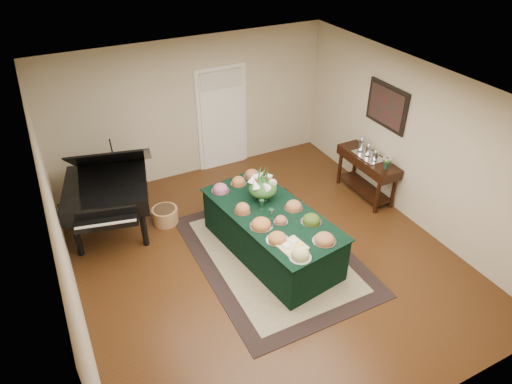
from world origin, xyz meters
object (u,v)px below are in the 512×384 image
buffet_table (271,232)px  grand_piano (107,190)px  mahogany_sideboard (368,166)px  floral_centerpiece (263,185)px

buffet_table → grand_piano: size_ratio=1.41×
mahogany_sideboard → floral_centerpiece: bearing=-172.9°
buffet_table → grand_piano: bearing=140.7°
floral_centerpiece → grand_piano: bearing=147.7°
buffet_table → grand_piano: (-2.09, 1.71, 0.41)m
grand_piano → mahogany_sideboard: 4.57m
floral_centerpiece → mahogany_sideboard: size_ratio=0.34×
buffet_table → floral_centerpiece: floral_centerpiece is taller
mahogany_sideboard → buffet_table: bearing=-164.5°
grand_piano → mahogany_sideboard: grand_piano is taller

